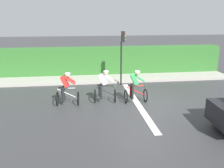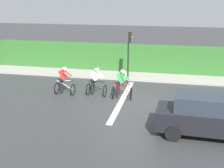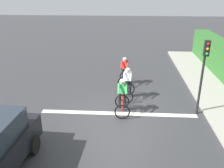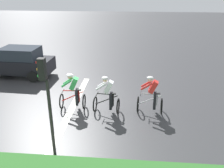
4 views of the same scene
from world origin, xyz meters
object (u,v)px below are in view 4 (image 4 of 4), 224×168
at_px(cyclist_lead, 151,95).
at_px(car_black, 19,62).
at_px(cyclist_mid, 73,92).
at_px(traffic_light_near_crossing, 46,95).
at_px(cyclist_second, 107,96).

bearing_deg(cyclist_lead, car_black, -116.92).
bearing_deg(cyclist_mid, traffic_light_near_crossing, 1.73).
bearing_deg(cyclist_mid, cyclist_second, 81.60).
height_order(cyclist_mid, traffic_light_near_crossing, traffic_light_near_crossing).
bearing_deg(car_black, traffic_light_near_crossing, 30.93).
bearing_deg(car_black, cyclist_second, 54.83).
height_order(cyclist_mid, car_black, car_black).
relative_size(cyclist_second, cyclist_mid, 1.00).
distance_m(cyclist_second, traffic_light_near_crossing, 3.73).
bearing_deg(traffic_light_near_crossing, cyclist_lead, 135.04).
height_order(cyclist_second, cyclist_mid, same).
distance_m(cyclist_lead, car_black, 8.54).
bearing_deg(cyclist_lead, traffic_light_near_crossing, -44.96).
height_order(cyclist_lead, cyclist_second, same).
height_order(cyclist_lead, traffic_light_near_crossing, traffic_light_near_crossing).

